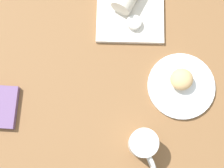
{
  "coord_description": "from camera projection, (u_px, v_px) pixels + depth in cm",
  "views": [
    {
      "loc": [
        5.18,
        -32.48,
        112.01
      ],
      "look_at": [
        7.09,
        -8.25,
        7.0
      ],
      "focal_mm": 52.1,
      "sensor_mm": 36.0,
      "label": 1
    }
  ],
  "objects": [
    {
      "name": "coffee_mug",
      "position": [
        143.0,
        145.0,
        1.01
      ],
      "size": [
        8.94,
        13.71,
        9.6
      ],
      "color": "white",
      "rests_on": "dining_table"
    },
    {
      "name": "dining_table",
      "position": [
        90.0,
        66.0,
        1.14
      ],
      "size": [
        110.0,
        90.0,
        4.0
      ],
      "primitive_type": "cube",
      "color": "brown",
      "rests_on": "ground"
    },
    {
      "name": "round_plate",
      "position": [
        181.0,
        86.0,
        1.1
      ],
      "size": [
        22.83,
        22.83,
        1.4
      ],
      "primitive_type": "cylinder",
      "color": "white",
      "rests_on": "dining_table"
    },
    {
      "name": "square_plate",
      "position": [
        130.0,
        11.0,
        1.16
      ],
      "size": [
        26.11,
        26.11,
        1.6
      ],
      "primitive_type": "cube",
      "rotation": [
        0.0,
        0.0,
        -0.1
      ],
      "color": "silver",
      "rests_on": "dining_table"
    },
    {
      "name": "sauce_cup",
      "position": [
        134.0,
        23.0,
        1.13
      ],
      "size": [
        5.12,
        5.12,
        2.24
      ],
      "color": "silver",
      "rests_on": "square_plate"
    },
    {
      "name": "scone_pastry",
      "position": [
        182.0,
        79.0,
        1.07
      ],
      "size": [
        9.08,
        8.92,
        5.21
      ],
      "primitive_type": "ellipsoid",
      "rotation": [
        0.0,
        0.0,
        3.37
      ],
      "color": "#DDAD70",
      "rests_on": "round_plate"
    }
  ]
}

